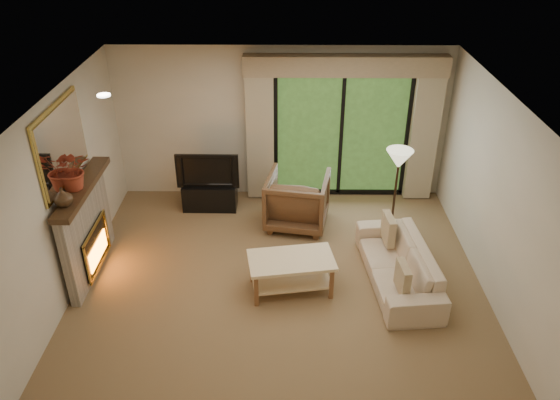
{
  "coord_description": "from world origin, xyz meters",
  "views": [
    {
      "loc": [
        0.06,
        -5.99,
        4.73
      ],
      "look_at": [
        0.0,
        0.3,
        1.1
      ],
      "focal_mm": 35.0,
      "sensor_mm": 36.0,
      "label": 1
    }
  ],
  "objects_px": {
    "media_console": "(210,196)",
    "sofa": "(398,264)",
    "coffee_table": "(291,274)",
    "armchair": "(297,200)"
  },
  "relations": [
    {
      "from": "media_console",
      "to": "armchair",
      "type": "xyz_separation_m",
      "value": [
        1.45,
        -0.5,
        0.21
      ]
    },
    {
      "from": "media_console",
      "to": "coffee_table",
      "type": "relative_size",
      "value": 0.79
    },
    {
      "from": "media_console",
      "to": "armchair",
      "type": "height_order",
      "value": "armchair"
    },
    {
      "from": "armchair",
      "to": "sofa",
      "type": "bearing_deg",
      "value": 142.77
    },
    {
      "from": "media_console",
      "to": "coffee_table",
      "type": "xyz_separation_m",
      "value": [
        1.34,
        -2.15,
        0.03
      ]
    },
    {
      "from": "coffee_table",
      "to": "armchair",
      "type": "bearing_deg",
      "value": 77.08
    },
    {
      "from": "media_console",
      "to": "sofa",
      "type": "xyz_separation_m",
      "value": [
        2.8,
        -1.96,
        0.06
      ]
    },
    {
      "from": "media_console",
      "to": "armchair",
      "type": "bearing_deg",
      "value": -18.61
    },
    {
      "from": "media_console",
      "to": "sofa",
      "type": "bearing_deg",
      "value": -34.5
    },
    {
      "from": "sofa",
      "to": "coffee_table",
      "type": "xyz_separation_m",
      "value": [
        -1.45,
        -0.19,
        -0.03
      ]
    }
  ]
}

